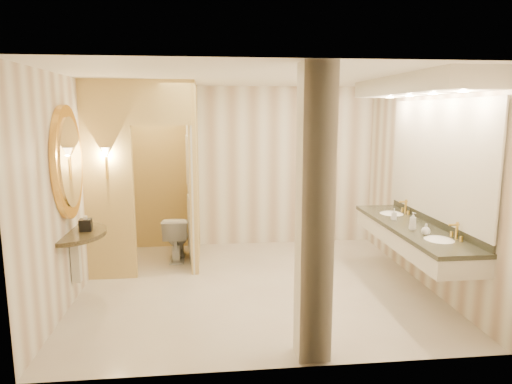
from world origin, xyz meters
TOP-DOWN VIEW (x-y plane):
  - floor at (0.00, 0.00)m, footprint 4.50×4.50m
  - ceiling at (0.00, 0.00)m, footprint 4.50×4.50m
  - wall_back at (0.00, 2.00)m, footprint 4.50×0.02m
  - wall_front at (0.00, -2.00)m, footprint 4.50×0.02m
  - wall_left at (-2.25, 0.00)m, footprint 0.02×4.00m
  - wall_right at (2.25, 0.00)m, footprint 0.02×4.00m
  - toilet_closet at (-1.11, 0.97)m, footprint 1.50×1.55m
  - wall_sconce at (-1.93, 0.43)m, footprint 0.14×0.14m
  - vanity at (1.98, -0.40)m, footprint 0.75×2.65m
  - console_shelf at (-2.21, -0.27)m, footprint 1.01×1.01m
  - pillar at (0.35, -1.80)m, footprint 0.30×0.30m
  - tissue_box at (-2.06, -0.24)m, footprint 0.15×0.15m
  - toilet at (-1.10, 1.23)m, footprint 0.40×0.69m
  - soap_bottle_a at (1.83, -0.09)m, footprint 0.09×0.09m
  - soap_bottle_b at (1.90, -0.85)m, footprint 0.11×0.11m
  - soap_bottle_c at (1.84, -0.64)m, footprint 0.11×0.11m

SIDE VIEW (x-z plane):
  - floor at x=0.00m, z-range 0.00..0.00m
  - toilet at x=-1.10m, z-range 0.00..0.70m
  - soap_bottle_b at x=1.90m, z-range 0.88..1.00m
  - tissue_box at x=-2.06m, z-range 0.88..1.01m
  - soap_bottle_a at x=1.83m, z-range 0.88..1.03m
  - soap_bottle_c at x=1.84m, z-range 0.88..1.09m
  - console_shelf at x=-2.21m, z-range 0.37..2.32m
  - wall_back at x=0.00m, z-range 0.00..2.70m
  - wall_front at x=0.00m, z-range 0.00..2.70m
  - wall_left at x=-2.25m, z-range 0.00..2.70m
  - wall_right at x=2.25m, z-range 0.00..2.70m
  - pillar at x=0.35m, z-range 0.00..2.70m
  - toilet_closet at x=-1.11m, z-range 0.04..2.74m
  - vanity at x=1.98m, z-range 0.58..2.67m
  - wall_sconce at x=-1.93m, z-range 1.52..1.94m
  - ceiling at x=0.00m, z-range 2.70..2.70m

